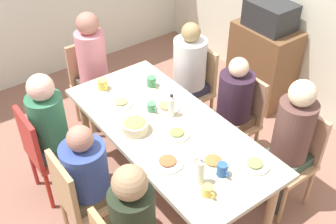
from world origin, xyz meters
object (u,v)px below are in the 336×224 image
chair_5 (293,154)px  cup_3 (152,107)px  person_0 (88,175)px  person_1 (189,69)px  bottle_0 (172,106)px  plate_1 (177,133)px  side_cabinet (262,64)px  chair_1 (195,84)px  chair_6 (239,116)px  microwave (270,15)px  chair_0 (79,197)px  person_6 (233,104)px  dining_table (168,136)px  bottle_1 (200,171)px  cup_0 (222,170)px  cup_4 (196,159)px  person_3 (50,125)px  cup_2 (208,191)px  cup_1 (103,84)px  plate_4 (167,107)px  plate_2 (121,103)px  person_2 (93,62)px  bowl_0 (135,126)px  plate_5 (255,164)px  cup_5 (152,82)px  plate_3 (213,162)px  person_5 (291,137)px  chair_3 (45,149)px

chair_5 → cup_3: (-0.88, -0.79, 0.30)m
person_0 → person_1: (-0.64, 1.44, 0.04)m
bottle_0 → plate_1: bearing=-27.6°
cup_3 → side_cabinet: (-0.32, 1.72, -0.36)m
chair_1 → chair_6: same height
microwave → side_cabinet: bearing=0.0°
chair_0 → chair_5: 1.74m
chair_0 → chair_5: (0.64, 1.62, 0.00)m
chair_0 → person_6: 1.54m
dining_table → plate_1: 0.16m
bottle_1 → side_cabinet: bottle_1 is taller
cup_0 → cup_4: cup_0 is taller
person_0 → person_3: 0.64m
chair_0 → cup_2: size_ratio=8.32×
cup_1 → plate_4: bearing=27.0°
cup_4 → microwave: 2.09m
chair_1 → plate_2: 1.01m
person_1 → plate_2: 0.88m
chair_1 → person_1: size_ratio=0.74×
person_2 → side_cabinet: 1.89m
bowl_0 → cup_0: bearing=16.7°
plate_4 → person_1: bearing=126.3°
cup_0 → cup_3: cup_0 is taller
plate_2 → bottle_0: size_ratio=0.99×
dining_table → plate_5: plate_5 is taller
person_2 → chair_6: 1.51m
person_2 → bottle_0: size_ratio=6.32×
person_2 → cup_5: bearing=18.0°
plate_4 → side_cabinet: size_ratio=0.25×
cup_1 → microwave: 1.91m
person_3 → cup_4: size_ratio=11.24×
person_2 → plate_4: person_2 is taller
chair_0 → microwave: size_ratio=1.88×
cup_0 → plate_4: bearing=170.3°
bottle_1 → microwave: 2.24m
person_6 → plate_3: (0.51, -0.70, 0.10)m
person_3 → cup_1: person_3 is taller
person_3 → chair_6: (0.64, 1.53, -0.21)m
person_6 → cup_2: 1.17m
cup_2 → cup_3: bearing=167.0°
dining_table → chair_0: (0.00, -0.81, -0.18)m
person_0 → plate_5: size_ratio=5.34×
microwave → cup_2: bearing=-56.6°
person_0 → bottle_1: (0.60, 0.55, 0.20)m
cup_3 → bottle_0: (0.15, 0.09, 0.06)m
plate_2 → side_cabinet: size_ratio=0.22×
person_3 → plate_5: 1.65m
chair_0 → person_5: bearing=67.5°
person_0 → plate_1: person_0 is taller
chair_3 → person_6: person_6 is taller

